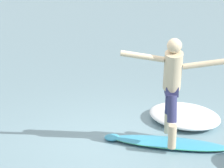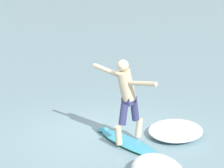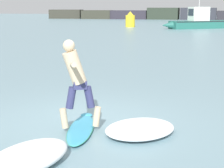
{
  "view_description": "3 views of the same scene",
  "coord_description": "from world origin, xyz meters",
  "px_view_note": "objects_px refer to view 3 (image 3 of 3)",
  "views": [
    {
      "loc": [
        -7.41,
        -3.13,
        3.45
      ],
      "look_at": [
        -0.06,
        0.22,
        1.0
      ],
      "focal_mm": 85.0,
      "sensor_mm": 36.0,
      "label": 1
    },
    {
      "loc": [
        -4.22,
        -9.92,
        3.93
      ],
      "look_at": [
        0.33,
        0.5,
        0.99
      ],
      "focal_mm": 85.0,
      "sensor_mm": 36.0,
      "label": 2
    },
    {
      "loc": [
        2.4,
        -7.41,
        2.44
      ],
      "look_at": [
        0.52,
        0.57,
        0.72
      ],
      "focal_mm": 60.0,
      "sensor_mm": 36.0,
      "label": 3
    }
  ],
  "objects_px": {
    "fishing_boat_near_jetty": "(200,22)",
    "channel_marker_buoy": "(130,20)",
    "surfboard": "(81,129)",
    "surfer": "(76,77)"
  },
  "relations": [
    {
      "from": "surfboard",
      "to": "fishing_boat_near_jetty",
      "type": "distance_m",
      "value": 35.62
    },
    {
      "from": "surfboard",
      "to": "channel_marker_buoy",
      "type": "relative_size",
      "value": 1.16
    },
    {
      "from": "surfer",
      "to": "channel_marker_buoy",
      "type": "bearing_deg",
      "value": 98.9
    },
    {
      "from": "surfboard",
      "to": "channel_marker_buoy",
      "type": "distance_m",
      "value": 37.14
    },
    {
      "from": "fishing_boat_near_jetty",
      "to": "channel_marker_buoy",
      "type": "bearing_deg",
      "value": 172.01
    },
    {
      "from": "surfboard",
      "to": "channel_marker_buoy",
      "type": "height_order",
      "value": "channel_marker_buoy"
    },
    {
      "from": "surfboard",
      "to": "fishing_boat_near_jetty",
      "type": "relative_size",
      "value": 0.25
    },
    {
      "from": "surfer",
      "to": "channel_marker_buoy",
      "type": "xyz_separation_m",
      "value": [
        -5.75,
        36.74,
        -0.31
      ]
    },
    {
      "from": "fishing_boat_near_jetty",
      "to": "channel_marker_buoy",
      "type": "distance_m",
      "value": 8.05
    },
    {
      "from": "surfboard",
      "to": "channel_marker_buoy",
      "type": "bearing_deg",
      "value": 99.01
    }
  ]
}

